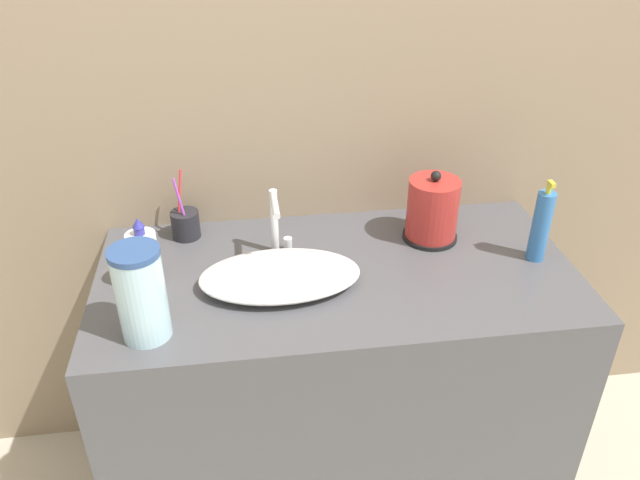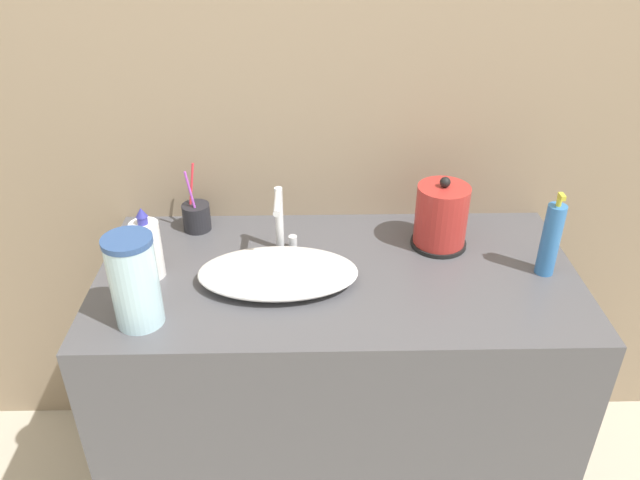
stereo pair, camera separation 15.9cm
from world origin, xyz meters
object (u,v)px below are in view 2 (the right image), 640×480
Objects in this scene: lotion_bottle at (551,239)px; water_pitcher at (134,281)px; electric_kettle at (441,218)px; toothbrush_cup at (196,216)px; shampoo_bottle at (147,249)px; faucet at (281,218)px.

lotion_bottle is 1.03m from water_pitcher.
water_pitcher reaches higher than electric_kettle.
water_pitcher is at bearing -99.12° from toothbrush_cup.
electric_kettle is 0.70m from toothbrush_cup.
electric_kettle is at bearing 23.23° from water_pitcher.
lotion_bottle is 1.03m from shampoo_bottle.
shampoo_bottle reaches higher than faucet.
lotion_bottle reaches higher than water_pitcher.
faucet is 0.81× the size of lotion_bottle.
water_pitcher reaches higher than faucet.
lotion_bottle is at bearing -29.53° from electric_kettle.
electric_kettle is at bearing 3.68° from faucet.
lotion_bottle is 1.03× the size of water_pitcher.
lotion_bottle is (0.95, -0.25, 0.06)m from toothbrush_cup.
lotion_bottle is 1.18× the size of shampoo_bottle.
lotion_bottle reaches higher than electric_kettle.
water_pitcher is (0.02, -0.19, 0.03)m from shampoo_bottle.
faucet is 0.44m from water_pitcher.
electric_kettle reaches higher than shampoo_bottle.
water_pitcher is at bearing -85.08° from shampoo_bottle.
electric_kettle is at bearing 9.89° from shampoo_bottle.
toothbrush_cup is (-0.69, 0.10, -0.04)m from electric_kettle.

